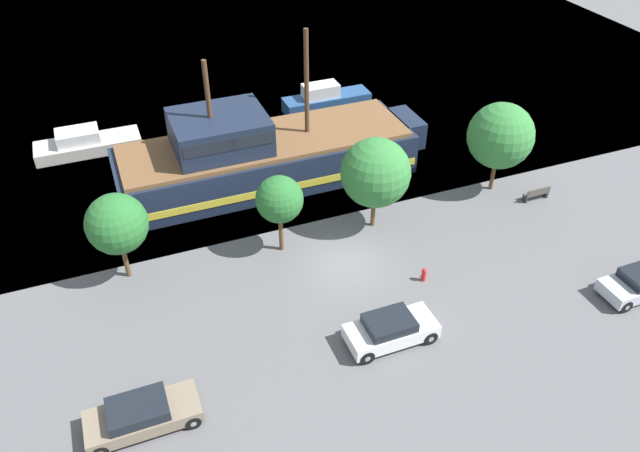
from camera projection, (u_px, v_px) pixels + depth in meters
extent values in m
plane|color=#5B5B5E|center=(345.00, 263.00, 32.31)|extent=(160.00, 160.00, 0.00)
plane|color=#33566B|center=(178.00, 10.00, 65.09)|extent=(80.00, 80.00, 0.00)
cube|color=#192338|center=(266.00, 161.00, 38.17)|extent=(17.92, 5.57, 2.50)
cube|color=gold|center=(267.00, 166.00, 38.39)|extent=(17.56, 5.65, 0.45)
cube|color=#192338|center=(406.00, 128.00, 40.75)|extent=(1.40, 3.06, 1.75)
cube|color=brown|center=(265.00, 141.00, 37.34)|extent=(17.20, 5.12, 0.25)
cube|color=#192338|center=(220.00, 132.00, 35.87)|extent=(5.38, 4.46, 2.03)
cube|color=black|center=(219.00, 127.00, 35.69)|extent=(5.11, 4.52, 0.73)
cylinder|color=#4C331E|center=(307.00, 83.00, 36.16)|extent=(0.28, 0.28, 6.34)
cylinder|color=#4C331E|center=(209.00, 106.00, 34.73)|extent=(0.28, 0.28, 5.39)
cube|color=navy|center=(327.00, 102.00, 46.37)|extent=(6.52, 1.82, 1.05)
cube|color=silver|center=(321.00, 91.00, 45.63)|extent=(2.61, 1.42, 0.95)
cube|color=black|center=(330.00, 89.00, 45.86)|extent=(0.12, 1.28, 0.76)
cube|color=#B7B2A8|center=(88.00, 146.00, 41.38)|extent=(6.74, 2.26, 0.80)
cube|color=silver|center=(78.00, 136.00, 40.74)|extent=(2.69, 1.76, 0.83)
cube|color=black|center=(90.00, 134.00, 40.98)|extent=(0.12, 1.58, 0.66)
cube|color=#7F705B|center=(143.00, 416.00, 24.16)|extent=(4.39, 1.80, 0.56)
cube|color=black|center=(137.00, 409.00, 23.81)|extent=(2.28, 1.62, 0.47)
cylinder|color=black|center=(193.00, 422.00, 24.19)|extent=(0.64, 0.22, 0.64)
cylinder|color=gray|center=(193.00, 422.00, 24.19)|extent=(0.24, 0.25, 0.24)
cylinder|color=black|center=(184.00, 391.00, 25.39)|extent=(0.64, 0.22, 0.64)
cylinder|color=gray|center=(184.00, 391.00, 25.39)|extent=(0.24, 0.25, 0.24)
cylinder|color=black|center=(100.00, 451.00, 23.16)|extent=(0.64, 0.22, 0.64)
cylinder|color=gray|center=(100.00, 451.00, 23.16)|extent=(0.24, 0.25, 0.24)
cylinder|color=black|center=(96.00, 417.00, 24.37)|extent=(0.64, 0.22, 0.64)
cylinder|color=gray|center=(96.00, 417.00, 24.37)|extent=(0.24, 0.25, 0.24)
cylinder|color=black|center=(626.00, 306.00, 29.30)|extent=(0.66, 0.22, 0.66)
cylinder|color=gray|center=(626.00, 306.00, 29.30)|extent=(0.25, 0.25, 0.25)
cylinder|color=black|center=(603.00, 286.00, 30.44)|extent=(0.66, 0.22, 0.66)
cylinder|color=gray|center=(603.00, 286.00, 30.44)|extent=(0.25, 0.25, 0.25)
cube|color=white|center=(391.00, 331.00, 27.67)|extent=(4.07, 1.76, 0.66)
cube|color=black|center=(389.00, 323.00, 27.30)|extent=(2.12, 1.59, 0.46)
cylinder|color=black|center=(430.00, 338.00, 27.68)|extent=(0.70, 0.22, 0.70)
cylinder|color=gray|center=(430.00, 338.00, 27.68)|extent=(0.26, 0.25, 0.26)
cylinder|color=black|center=(413.00, 314.00, 28.86)|extent=(0.70, 0.22, 0.70)
cylinder|color=gray|center=(413.00, 314.00, 28.86)|extent=(0.26, 0.25, 0.26)
cylinder|color=black|center=(367.00, 357.00, 26.77)|extent=(0.70, 0.22, 0.70)
cylinder|color=gray|center=(367.00, 357.00, 26.77)|extent=(0.26, 0.25, 0.26)
cylinder|color=black|center=(352.00, 332.00, 27.95)|extent=(0.70, 0.22, 0.70)
cylinder|color=gray|center=(352.00, 332.00, 27.95)|extent=(0.26, 0.25, 0.26)
cylinder|color=red|center=(424.00, 276.00, 31.09)|extent=(0.22, 0.22, 0.56)
sphere|color=red|center=(424.00, 271.00, 30.88)|extent=(0.25, 0.25, 0.25)
cylinder|color=red|center=(421.00, 276.00, 31.03)|extent=(0.10, 0.09, 0.09)
cylinder|color=red|center=(426.00, 275.00, 31.12)|extent=(0.10, 0.09, 0.09)
cube|color=#4C4742|center=(536.00, 193.00, 36.80)|extent=(1.59, 0.45, 0.05)
cube|color=#4C4742|center=(539.00, 192.00, 36.52)|extent=(1.59, 0.06, 0.40)
cube|color=#2D2D2D|center=(525.00, 199.00, 36.72)|extent=(0.12, 0.36, 0.40)
cube|color=#2D2D2D|center=(545.00, 194.00, 37.15)|extent=(0.12, 0.36, 0.40)
cylinder|color=brown|center=(126.00, 260.00, 30.98)|extent=(0.24, 0.24, 1.97)
sphere|color=#286B2D|center=(117.00, 224.00, 29.63)|extent=(2.98, 2.98, 2.98)
cylinder|color=brown|center=(281.00, 233.00, 32.62)|extent=(0.24, 0.24, 2.16)
sphere|color=#286B2D|center=(279.00, 199.00, 31.35)|extent=(2.45, 2.45, 2.45)
cylinder|color=brown|center=(373.00, 212.00, 34.44)|extent=(0.24, 0.24, 1.84)
sphere|color=#337A38|center=(376.00, 173.00, 32.93)|extent=(3.77, 3.77, 3.77)
cylinder|color=brown|center=(493.00, 175.00, 37.38)|extent=(0.24, 0.24, 1.98)
sphere|color=#337A38|center=(501.00, 136.00, 35.80)|extent=(3.84, 3.84, 3.84)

